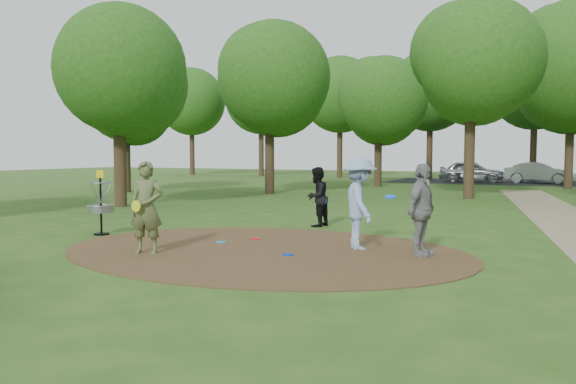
% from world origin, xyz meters
% --- Properties ---
extents(ground, '(100.00, 100.00, 0.00)m').
position_xyz_m(ground, '(0.00, 0.00, 0.00)').
color(ground, '#2D5119').
rests_on(ground, ground).
extents(dirt_clearing, '(8.40, 8.40, 0.02)m').
position_xyz_m(dirt_clearing, '(0.00, 0.00, 0.01)').
color(dirt_clearing, '#47301C').
rests_on(dirt_clearing, ground).
extents(parking_lot, '(14.00, 8.00, 0.01)m').
position_xyz_m(parking_lot, '(2.00, 30.00, 0.00)').
color(parking_lot, black).
rests_on(parking_lot, ground).
extents(player_observer_with_disc, '(0.75, 0.61, 1.80)m').
position_xyz_m(player_observer_with_disc, '(-1.84, -1.28, 0.90)').
color(player_observer_with_disc, '#596239').
rests_on(player_observer_with_disc, ground).
extents(player_throwing_with_disc, '(1.37, 1.40, 1.87)m').
position_xyz_m(player_throwing_with_disc, '(1.71, 0.97, 0.94)').
color(player_throwing_with_disc, '#92ADDA').
rests_on(player_throwing_with_disc, ground).
extents(player_walking_with_disc, '(0.69, 0.84, 1.58)m').
position_xyz_m(player_walking_with_disc, '(-0.42, 3.88, 0.79)').
color(player_walking_with_disc, black).
rests_on(player_walking_with_disc, ground).
extents(player_waiting_with_disc, '(0.62, 1.09, 1.76)m').
position_xyz_m(player_waiting_with_disc, '(3.00, 0.70, 0.88)').
color(player_waiting_with_disc, gray).
rests_on(player_waiting_with_disc, ground).
extents(disc_ground_cyan, '(0.22, 0.22, 0.02)m').
position_xyz_m(disc_ground_cyan, '(-1.23, 0.42, 0.03)').
color(disc_ground_cyan, '#1891C6').
rests_on(disc_ground_cyan, dirt_clearing).
extents(disc_ground_blue, '(0.22, 0.22, 0.02)m').
position_xyz_m(disc_ground_blue, '(0.71, -0.31, 0.03)').
color(disc_ground_blue, '#0B2EC3').
rests_on(disc_ground_blue, dirt_clearing).
extents(disc_ground_red, '(0.22, 0.22, 0.02)m').
position_xyz_m(disc_ground_red, '(-0.78, 1.14, 0.03)').
color(disc_ground_red, red).
rests_on(disc_ground_red, dirt_clearing).
extents(car_left, '(4.33, 2.06, 1.43)m').
position_xyz_m(car_left, '(0.30, 29.47, 0.71)').
color(car_left, '#919498').
rests_on(car_left, ground).
extents(car_right, '(4.19, 1.64, 1.36)m').
position_xyz_m(car_right, '(4.42, 29.59, 0.68)').
color(car_right, '#9B9CA2').
rests_on(car_right, ground).
extents(disc_golf_basket, '(0.63, 0.63, 1.54)m').
position_xyz_m(disc_golf_basket, '(-4.50, 0.30, 0.87)').
color(disc_golf_basket, black).
rests_on(disc_golf_basket, ground).
extents(tree_ring, '(36.77, 45.94, 9.88)m').
position_xyz_m(tree_ring, '(3.53, 9.64, 5.31)').
color(tree_ring, '#332316').
rests_on(tree_ring, ground).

